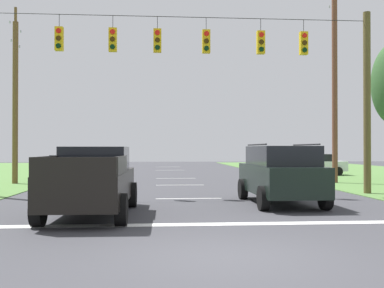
{
  "coord_description": "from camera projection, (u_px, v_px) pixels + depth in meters",
  "views": [
    {
      "loc": [
        -1.23,
        -7.95,
        1.88
      ],
      "look_at": [
        0.17,
        10.15,
        2.08
      ],
      "focal_mm": 43.2,
      "sensor_mm": 36.0,
      "label": 1
    }
  ],
  "objects": [
    {
      "name": "ground_plane",
      "position": [
        227.0,
        257.0,
        8.0
      ],
      "size": [
        120.0,
        120.0,
        0.0
      ],
      "primitive_type": "plane",
      "color": "#3D3D42"
    },
    {
      "name": "stop_bar_stripe",
      "position": [
        206.0,
        224.0,
        11.51
      ],
      "size": [
        13.24,
        0.45,
        0.01
      ],
      "primitive_type": "cube",
      "color": "white",
      "rests_on": "ground"
    },
    {
      "name": "lane_dash_0",
      "position": [
        189.0,
        198.0,
        17.5
      ],
      "size": [
        2.5,
        0.15,
        0.01
      ],
      "primitive_type": "cube",
      "rotation": [
        0.0,
        0.0,
        1.57
      ],
      "color": "white",
      "rests_on": "ground"
    },
    {
      "name": "lane_dash_1",
      "position": [
        180.0,
        185.0,
        24.04
      ],
      "size": [
        2.5,
        0.15,
        0.01
      ],
      "primitive_type": "cube",
      "rotation": [
        0.0,
        0.0,
        1.57
      ],
      "color": "white",
      "rests_on": "ground"
    },
    {
      "name": "lane_dash_2",
      "position": [
        176.0,
        178.0,
        29.52
      ],
      "size": [
        2.5,
        0.15,
        0.01
      ],
      "primitive_type": "cube",
      "rotation": [
        0.0,
        0.0,
        1.57
      ],
      "color": "white",
      "rests_on": "ground"
    },
    {
      "name": "lane_dash_3",
      "position": [
        170.0,
        170.0,
        40.83
      ],
      "size": [
        2.5,
        0.15,
        0.01
      ],
      "primitive_type": "cube",
      "rotation": [
        0.0,
        0.0,
        1.57
      ],
      "color": "white",
      "rests_on": "ground"
    },
    {
      "name": "lane_dash_4",
      "position": [
        168.0,
        167.0,
        48.37
      ],
      "size": [
        2.5,
        0.15,
        0.01
      ],
      "primitive_type": "cube",
      "rotation": [
        0.0,
        0.0,
        1.57
      ],
      "color": "white",
      "rests_on": "ground"
    },
    {
      "name": "overhead_signal_span",
      "position": [
        184.0,
        86.0,
        18.76
      ],
      "size": [
        15.66,
        0.31,
        7.64
      ],
      "color": "brown",
      "rests_on": "ground"
    },
    {
      "name": "pickup_truck",
      "position": [
        92.0,
        181.0,
        13.15
      ],
      "size": [
        2.36,
        5.44,
        1.95
      ],
      "color": "black",
      "rests_on": "ground"
    },
    {
      "name": "suv_black",
      "position": [
        280.0,
        173.0,
        15.74
      ],
      "size": [
        2.23,
        4.81,
        2.05
      ],
      "color": "black",
      "rests_on": "ground"
    },
    {
      "name": "distant_car_crossing_white",
      "position": [
        314.0,
        164.0,
        32.84
      ],
      "size": [
        4.37,
        2.17,
        1.52
      ],
      "color": "silver",
      "rests_on": "ground"
    },
    {
      "name": "distant_car_oncoming",
      "position": [
        68.0,
        167.0,
        27.66
      ],
      "size": [
        2.33,
        4.45,
        1.52
      ],
      "color": "navy",
      "rests_on": "ground"
    },
    {
      "name": "utility_pole_mid_right",
      "position": [
        335.0,
        88.0,
        25.42
      ],
      "size": [
        0.3,
        1.56,
        10.77
      ],
      "color": "brown",
      "rests_on": "ground"
    },
    {
      "name": "utility_pole_near_left",
      "position": [
        15.0,
        98.0,
        24.82
      ],
      "size": [
        0.29,
        1.98,
        9.53
      ],
      "color": "brown",
      "rests_on": "ground"
    }
  ]
}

